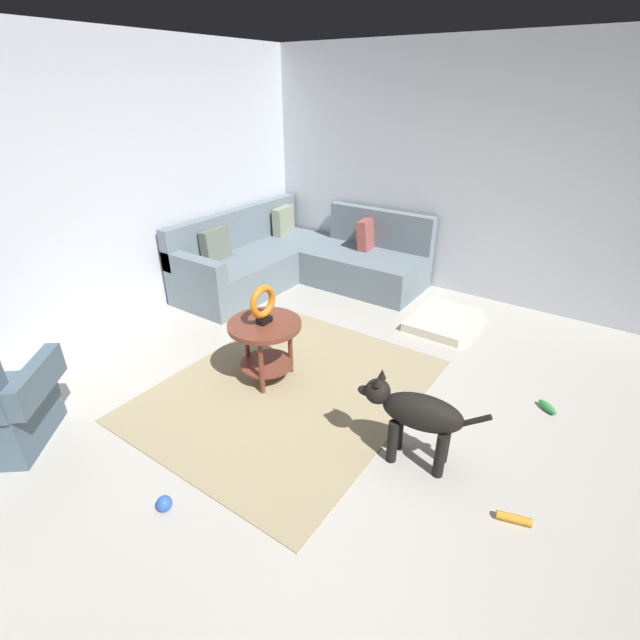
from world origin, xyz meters
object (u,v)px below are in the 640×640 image
at_px(sectional_couch, 297,261).
at_px(dog_toy_ball, 164,504).
at_px(dog_bed_mat, 443,320).
at_px(side_table, 265,336).
at_px(dog, 415,414).
at_px(torus_sculpture, 263,304).
at_px(dog_toy_rope, 514,518).
at_px(dog_toy_bone, 547,407).

relative_size(sectional_couch, dog_toy_ball, 23.94).
xyz_separation_m(dog_bed_mat, dog_toy_ball, (-3.19, 0.49, 0.00)).
bearing_deg(dog_toy_ball, side_table, 15.43).
relative_size(side_table, dog, 0.71).
height_order(sectional_couch, torus_sculpture, sectional_couch).
height_order(dog_toy_rope, dog_toy_bone, dog_toy_bone).
relative_size(sectional_couch, dog_bed_mat, 2.81).
height_order(dog_bed_mat, dog_toy_bone, dog_bed_mat).
bearing_deg(dog_bed_mat, dog_toy_ball, 171.25).
bearing_deg(sectional_couch, dog_toy_rope, -123.67).
relative_size(sectional_couch, side_table, 3.75).
height_order(torus_sculpture, dog_bed_mat, torus_sculpture).
bearing_deg(side_table, sectional_couch, 30.24).
xyz_separation_m(sectional_couch, dog_bed_mat, (-0.01, -1.93, -0.25)).
bearing_deg(torus_sculpture, dog_bed_mat, -25.78).
relative_size(side_table, dog_toy_bone, 3.33).
relative_size(torus_sculpture, dog_toy_bone, 1.81).
distance_m(side_table, dog_toy_bone, 2.29).
xyz_separation_m(torus_sculpture, dog, (-0.17, -1.40, -0.33)).
height_order(torus_sculpture, dog_toy_rope, torus_sculpture).
relative_size(sectional_couch, dog_toy_rope, 11.65).
xyz_separation_m(dog_bed_mat, dog_toy_rope, (-2.10, -1.24, -0.02)).
relative_size(dog_bed_mat, dog_toy_bone, 4.44).
distance_m(sectional_couch, side_table, 2.11).
bearing_deg(dog_toy_ball, dog_bed_mat, -8.75).
bearing_deg(dog_bed_mat, dog_toy_rope, -149.51).
bearing_deg(side_table, torus_sculpture, 116.57).
xyz_separation_m(side_table, torus_sculpture, (-0.00, 0.00, 0.29)).
height_order(sectional_couch, dog_toy_bone, sectional_couch).
bearing_deg(dog_bed_mat, dog_toy_bone, -127.22).
height_order(sectional_couch, dog, sectional_couch).
relative_size(dog_toy_ball, dog_toy_bone, 0.52).
height_order(dog, dog_toy_rope, dog).
distance_m(sectional_couch, dog_toy_ball, 3.52).
height_order(dog_toy_ball, dog_toy_bone, dog_toy_ball).
relative_size(torus_sculpture, dog, 0.39).
bearing_deg(dog_toy_bone, dog_bed_mat, 52.78).
distance_m(dog_toy_ball, dog_toy_rope, 2.04).
bearing_deg(dog_bed_mat, side_table, 154.22).
distance_m(torus_sculpture, dog_toy_ball, 1.58).
bearing_deg(dog_toy_bone, sectional_couch, 73.66).
height_order(sectional_couch, dog_toy_rope, sectional_couch).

